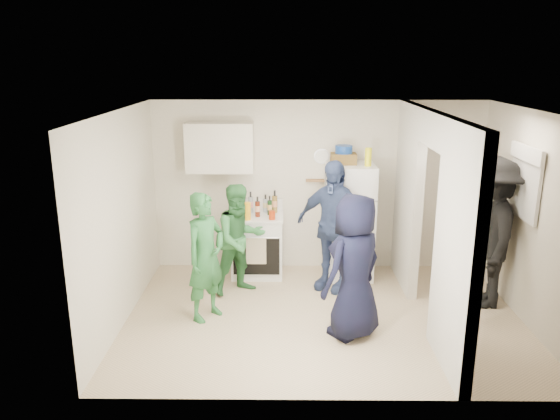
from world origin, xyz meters
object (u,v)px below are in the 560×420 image
(wicker_basket, at_px, (343,159))
(yellow_cup_stack_top, at_px, (368,157))
(stove, at_px, (257,245))
(person_green_center, at_px, (240,239))
(blue_bowl, at_px, (344,149))
(person_nook, at_px, (491,233))
(person_green_left, at_px, (206,257))
(fridge, at_px, (349,221))
(person_navy, at_px, (354,267))
(person_denim, at_px, (332,226))

(wicker_basket, xyz_separation_m, yellow_cup_stack_top, (0.32, -0.15, 0.05))
(stove, height_order, person_green_center, person_green_center)
(stove, xyz_separation_m, blue_bowl, (1.21, 0.02, 1.40))
(wicker_basket, bearing_deg, person_green_center, -155.16)
(person_green_center, relative_size, person_nook, 0.78)
(blue_bowl, distance_m, yellow_cup_stack_top, 0.36)
(person_green_left, distance_m, person_nook, 3.55)
(fridge, distance_m, person_nook, 1.92)
(fridge, bearing_deg, stove, 178.69)
(person_green_center, bearing_deg, person_navy, -72.28)
(person_green_left, bearing_deg, person_nook, -46.86)
(person_green_left, height_order, person_green_center, person_green_left)
(person_nook, bearing_deg, person_green_left, -70.85)
(wicker_basket, bearing_deg, yellow_cup_stack_top, -25.11)
(wicker_basket, distance_m, person_denim, 0.98)
(person_green_left, xyz_separation_m, person_nook, (3.52, 0.42, 0.18))
(wicker_basket, height_order, person_navy, wicker_basket)
(fridge, xyz_separation_m, person_denim, (-0.27, -0.46, 0.08))
(person_green_center, height_order, person_denim, person_denim)
(person_green_center, bearing_deg, stove, 41.40)
(stove, bearing_deg, person_navy, -57.11)
(person_green_left, distance_m, person_denim, 1.82)
(fridge, bearing_deg, person_green_center, -158.25)
(yellow_cup_stack_top, bearing_deg, person_denim, -143.73)
(person_navy, distance_m, person_nook, 1.99)
(yellow_cup_stack_top, relative_size, person_nook, 0.13)
(person_green_left, distance_m, person_green_center, 0.83)
(blue_bowl, height_order, person_denim, blue_bowl)
(stove, bearing_deg, fridge, -1.31)
(fridge, height_order, yellow_cup_stack_top, yellow_cup_stack_top)
(person_green_center, relative_size, person_navy, 0.90)
(fridge, xyz_separation_m, person_green_left, (-1.86, -1.36, -0.04))
(blue_bowl, xyz_separation_m, person_green_left, (-1.76, -1.41, -1.06))
(fridge, bearing_deg, person_denim, -120.67)
(person_nook, bearing_deg, blue_bowl, -106.96)
(wicker_basket, xyz_separation_m, person_green_left, (-1.76, -1.41, -0.93))
(yellow_cup_stack_top, xyz_separation_m, person_denim, (-0.49, -0.36, -0.87))
(person_nook, bearing_deg, person_navy, -52.53)
(person_green_left, bearing_deg, blue_bowl, -14.85)
(wicker_basket, bearing_deg, person_nook, -29.39)
(yellow_cup_stack_top, distance_m, person_denim, 1.07)
(fridge, bearing_deg, wicker_basket, 153.43)
(person_green_center, xyz_separation_m, person_nook, (3.17, -0.34, 0.21))
(person_green_left, distance_m, person_navy, 1.77)
(stove, bearing_deg, person_nook, -18.11)
(wicker_basket, relative_size, person_nook, 0.18)
(blue_bowl, xyz_separation_m, person_green_center, (-1.41, -0.65, -1.10))
(wicker_basket, relative_size, blue_bowl, 1.46)
(wicker_basket, height_order, yellow_cup_stack_top, yellow_cup_stack_top)
(fridge, relative_size, person_green_center, 1.10)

